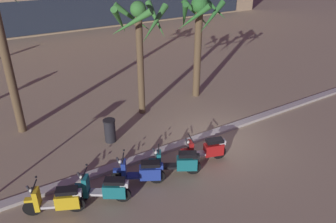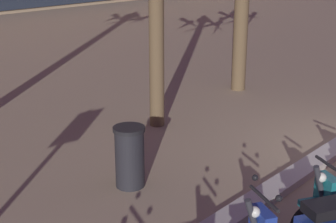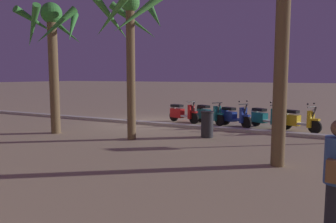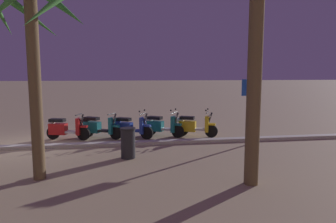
# 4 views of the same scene
# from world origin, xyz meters

# --- Properties ---
(ground_plane) EXTENTS (200.00, 200.00, 0.00)m
(ground_plane) POSITION_xyz_m (0.00, 0.00, 0.00)
(ground_plane) COLOR #9E896B
(curb_strip) EXTENTS (60.00, 0.36, 0.12)m
(curb_strip) POSITION_xyz_m (0.00, 0.36, 0.06)
(curb_strip) COLOR #BCB7AD
(curb_strip) RESTS_ON ground
(scooter_yellow_mid_rear) EXTENTS (1.62, 0.90, 1.17)m
(scooter_yellow_mid_rear) POSITION_xyz_m (-6.43, -0.76, 0.45)
(scooter_yellow_mid_rear) COLOR black
(scooter_yellow_mid_rear) RESTS_ON ground
(scooter_teal_far_back) EXTENTS (1.52, 1.08, 1.17)m
(scooter_teal_far_back) POSITION_xyz_m (-5.10, -1.01, 0.45)
(scooter_teal_far_back) COLOR black
(scooter_teal_far_back) RESTS_ON ground
(scooter_blue_lead_nearest) EXTENTS (1.59, 0.96, 1.17)m
(scooter_blue_lead_nearest) POSITION_xyz_m (-3.80, -0.86, 0.45)
(scooter_blue_lead_nearest) COLOR black
(scooter_blue_lead_nearest) RESTS_ON ground
(scooter_teal_last_in_row) EXTENTS (1.65, 1.05, 1.04)m
(scooter_teal_last_in_row) POSITION_xyz_m (-2.53, -1.05, 0.45)
(scooter_teal_last_in_row) COLOR black
(scooter_teal_last_in_row) RESTS_ON ground
(scooter_red_gap_after_mid) EXTENTS (1.74, 0.79, 1.04)m
(scooter_red_gap_after_mid) POSITION_xyz_m (-1.24, -0.93, 0.45)
(scooter_red_gap_after_mid) COLOR black
(scooter_red_gap_after_mid) RESTS_ON ground
(crossing_sign) EXTENTS (0.59, 0.17, 2.40)m
(crossing_sign) POSITION_xyz_m (-8.10, 0.95, 1.50)
(crossing_sign) COLOR #939399
(crossing_sign) RESTS_ON ground
(palm_tree_by_mall_entrance) EXTENTS (2.54, 2.60, 4.99)m
(palm_tree_by_mall_entrance) POSITION_xyz_m (-1.41, 3.65, 3.76)
(palm_tree_by_mall_entrance) COLOR brown
(palm_tree_by_mall_entrance) RESTS_ON ground
(litter_bin) EXTENTS (0.48, 0.48, 0.95)m
(litter_bin) POSITION_xyz_m (-3.65, 2.11, 0.48)
(litter_bin) COLOR #232328
(litter_bin) RESTS_ON ground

